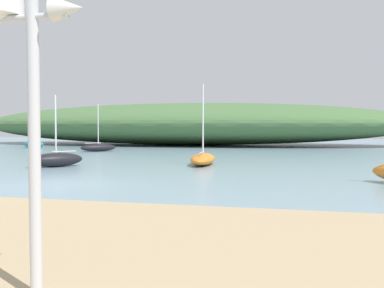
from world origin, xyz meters
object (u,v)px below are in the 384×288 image
at_px(sailboat_outer_mooring, 56,159).
at_px(sailboat_near_shore, 34,144).
at_px(sailboat_east_reach, 203,159).
at_px(sailboat_far_right, 98,147).
at_px(mast_structure, 13,34).

height_order(sailboat_outer_mooring, sailboat_near_shore, sailboat_outer_mooring).
bearing_deg(sailboat_near_shore, sailboat_east_reach, -35.18).
xyz_separation_m(sailboat_outer_mooring, sailboat_far_right, (-3.76, 12.29, -0.04)).
bearing_deg(sailboat_outer_mooring, sailboat_east_reach, 22.17).
height_order(sailboat_outer_mooring, sailboat_east_reach, sailboat_east_reach).
height_order(sailboat_east_reach, sailboat_far_right, sailboat_east_reach).
xyz_separation_m(mast_structure, sailboat_east_reach, (-1.51, 16.94, -2.53)).
bearing_deg(sailboat_near_shore, mast_structure, -56.08).
bearing_deg(sailboat_far_right, sailboat_east_reach, -42.41).
bearing_deg(sailboat_far_right, mast_structure, -65.68).
distance_m(sailboat_outer_mooring, sailboat_east_reach, 7.24).
bearing_deg(mast_structure, sailboat_outer_mooring, 120.05).
bearing_deg(sailboat_near_shore, sailboat_outer_mooring, -52.90).
height_order(mast_structure, sailboat_east_reach, sailboat_east_reach).
bearing_deg(sailboat_east_reach, sailboat_far_right, 137.59).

